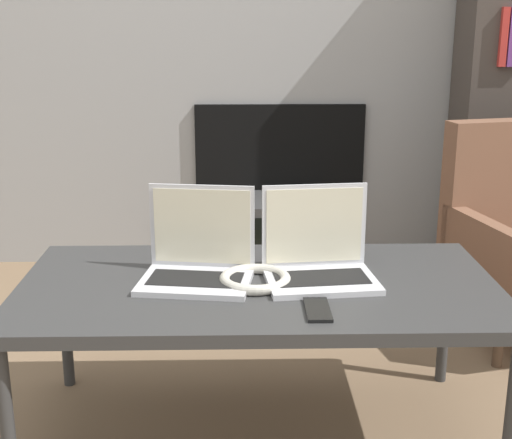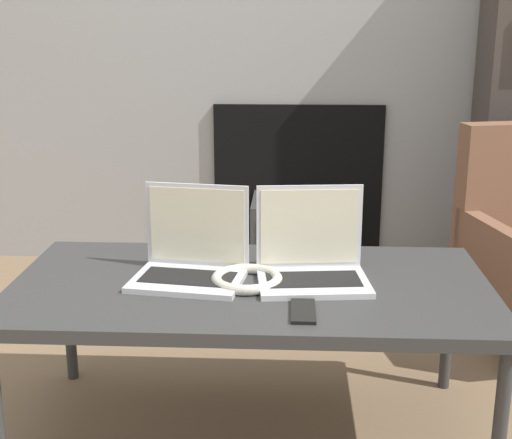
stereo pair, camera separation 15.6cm
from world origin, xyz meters
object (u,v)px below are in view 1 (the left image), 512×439
Objects in this scene: laptop_left at (198,259)px; phone at (318,310)px; tv at (281,237)px; laptop_right at (318,258)px; headphones at (255,279)px.

laptop_left reaches higher than phone.
tv is at bearing 84.60° from laptop_left.
phone is 1.58m from tv.
laptop_right reaches higher than headphones.
phone is (0.31, -0.24, -0.06)m from laptop_left.
tv is at bearing 83.64° from headphones.
laptop_right is 0.19m from headphones.
headphones is at bearing -7.96° from laptop_left.
headphones is (0.16, -0.04, -0.05)m from laptop_left.
laptop_left is 0.39m from phone.
phone is at bearing -89.94° from tv.
laptop_left reaches higher than tv.
phone is at bearing -51.58° from headphones.
phone is (0.15, -0.19, -0.01)m from headphones.
laptop_left is 1.02× the size of laptop_right.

